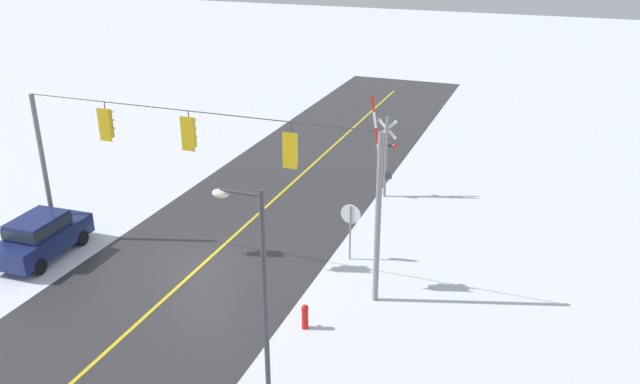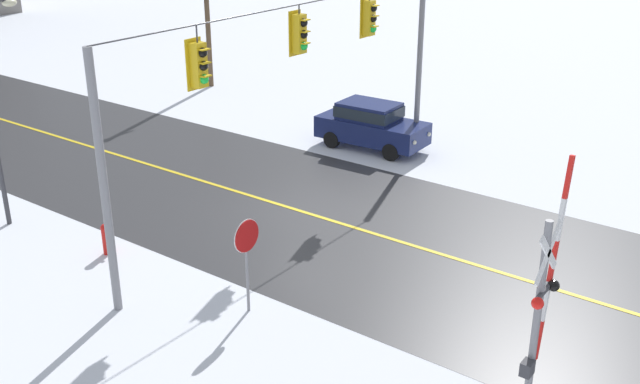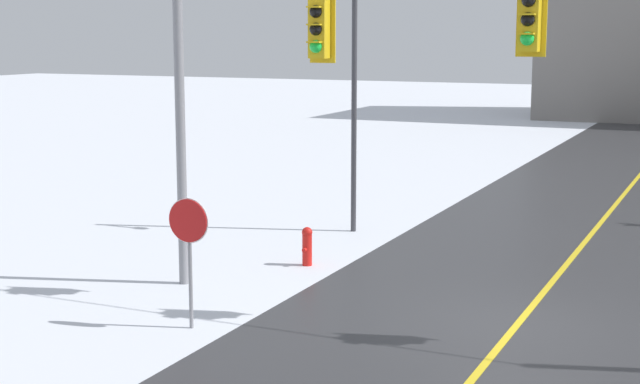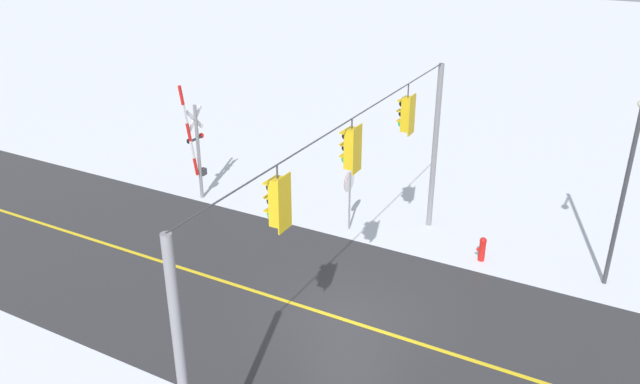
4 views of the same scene
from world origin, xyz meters
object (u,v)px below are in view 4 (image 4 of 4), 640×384
object	(u,v)px
railroad_crossing	(196,146)
streetlamp_near	(628,173)
stop_sign	(349,187)
fire_hydrant	(482,248)

from	to	relation	value
railroad_crossing	streetlamp_near	distance (m)	15.65
stop_sign	railroad_crossing	world-z (taller)	railroad_crossing
streetlamp_near	stop_sign	bearing A→B (deg)	-87.73
streetlamp_near	railroad_crossing	bearing A→B (deg)	-86.99
fire_hydrant	stop_sign	bearing A→B (deg)	-89.01
stop_sign	streetlamp_near	size ratio (longest dim) A/B	0.36
stop_sign	fire_hydrant	xyz separation A→B (m)	(-0.09, 5.03, -1.25)
railroad_crossing	fire_hydrant	world-z (taller)	railroad_crossing
stop_sign	fire_hydrant	size ratio (longest dim) A/B	2.67
railroad_crossing	fire_hydrant	bearing A→B (deg)	92.70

